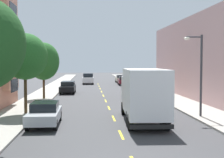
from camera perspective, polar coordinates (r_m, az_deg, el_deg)
The scene contains 14 objects.
ground_plane at distance 39.94m, azimuth -1.79°, elevation -2.59°, with size 160.00×160.00×0.00m, color #38383A.
sidewalk_left at distance 38.28m, azimuth -12.34°, elevation -2.79°, with size 3.20×120.00×0.14m, color #A39E93.
sidewalk_right at distance 38.92m, azimuth 8.86°, elevation -2.66°, with size 3.20×120.00×0.14m, color #A39E93.
lane_centerline_dashes at distance 34.47m, azimuth -1.38°, elevation -3.47°, with size 0.14×47.20×0.01m.
street_tree_second at distance 24.00m, azimuth -15.52°, elevation 3.94°, with size 3.31×3.31×5.92m.
street_tree_third at distance 33.44m, azimuth -12.33°, elevation 3.15°, with size 3.27×3.27×5.84m.
street_lamp at distance 22.68m, azimuth 15.48°, elevation 1.88°, with size 1.35×0.28×5.68m.
delivery_box_truck at distance 20.44m, azimuth 5.70°, elevation -2.46°, with size 2.68×7.67×3.49m.
parked_sedan_silver at distance 20.07m, azimuth -12.11°, elevation -6.10°, with size 1.84×4.51×1.43m.
parked_hatchback_burgundy at distance 53.92m, azimuth 2.08°, elevation -0.32°, with size 1.83×4.04×1.50m.
parked_hatchback_champagne at distance 60.12m, azimuth 1.58°, elevation 0.03°, with size 1.83×4.04×1.50m.
parked_suv_orange at distance 35.39m, azimuth 5.59°, elevation -1.72°, with size 1.95×4.80×1.93m.
parked_wagon_black at distance 40.26m, azimuth -8.01°, elevation -1.42°, with size 1.87×4.72×1.50m.
moving_white_sedan at distance 57.13m, azimuth -4.37°, elevation 0.09°, with size 1.95×4.80×1.93m.
Camera 1 is at (-1.76, -9.71, 3.92)m, focal length 50.35 mm.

